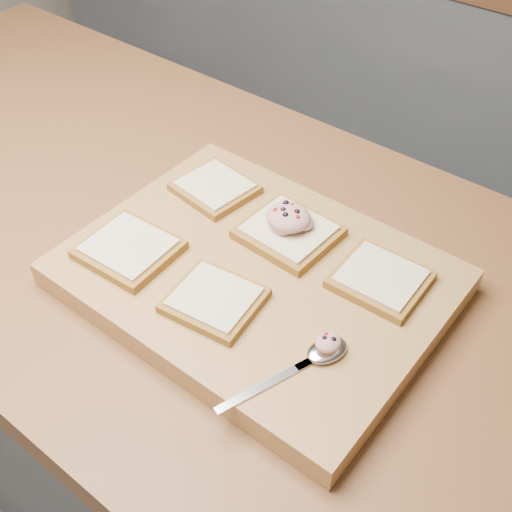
# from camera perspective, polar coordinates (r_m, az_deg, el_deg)

# --- Properties ---
(ground) EXTENTS (4.00, 4.00, 0.00)m
(ground) POSITION_cam_1_polar(r_m,az_deg,el_deg) (1.76, -2.65, -20.76)
(ground) COLOR #515459
(ground) RESTS_ON ground
(island_counter) EXTENTS (2.00, 0.80, 0.90)m
(island_counter) POSITION_cam_1_polar(r_m,az_deg,el_deg) (1.36, -3.28, -12.52)
(island_counter) COLOR slate
(island_counter) RESTS_ON ground
(back_counter) EXTENTS (3.60, 0.62, 0.94)m
(back_counter) POSITION_cam_1_polar(r_m,az_deg,el_deg) (2.33, 20.81, 12.19)
(back_counter) COLOR slate
(back_counter) RESTS_ON ground
(cutting_board) EXTENTS (0.52, 0.39, 0.04)m
(cutting_board) POSITION_cam_1_polar(r_m,az_deg,el_deg) (0.93, 0.00, -1.93)
(cutting_board) COLOR tan
(cutting_board) RESTS_ON island_counter
(bread_far_left) EXTENTS (0.13, 0.12, 0.02)m
(bread_far_left) POSITION_cam_1_polar(r_m,az_deg,el_deg) (1.05, -3.67, 6.09)
(bread_far_left) COLOR olive
(bread_far_left) RESTS_ON cutting_board
(bread_far_center) EXTENTS (0.14, 0.13, 0.02)m
(bread_far_center) POSITION_cam_1_polar(r_m,az_deg,el_deg) (0.96, 2.91, 2.14)
(bread_far_center) COLOR olive
(bread_far_center) RESTS_ON cutting_board
(bread_far_right) EXTENTS (0.12, 0.11, 0.02)m
(bread_far_right) POSITION_cam_1_polar(r_m,az_deg,el_deg) (0.91, 11.00, -2.01)
(bread_far_right) COLOR olive
(bread_far_right) RESTS_ON cutting_board
(bread_near_left) EXTENTS (0.13, 0.12, 0.02)m
(bread_near_left) POSITION_cam_1_polar(r_m,az_deg,el_deg) (0.95, -11.24, 0.64)
(bread_near_left) COLOR olive
(bread_near_left) RESTS_ON cutting_board
(bread_near_center) EXTENTS (0.13, 0.12, 0.02)m
(bread_near_center) POSITION_cam_1_polar(r_m,az_deg,el_deg) (0.86, -3.71, -3.90)
(bread_near_center) COLOR olive
(bread_near_center) RESTS_ON cutting_board
(tuna_salad_dollop) EXTENTS (0.07, 0.06, 0.03)m
(tuna_salad_dollop) POSITION_cam_1_polar(r_m,az_deg,el_deg) (0.95, 2.91, 3.49)
(tuna_salad_dollop) COLOR tan
(tuna_salad_dollop) RESTS_ON bread_far_center
(spoon) EXTENTS (0.09, 0.19, 0.01)m
(spoon) POSITION_cam_1_polar(r_m,az_deg,el_deg) (0.81, 5.55, -8.76)
(spoon) COLOR silver
(spoon) RESTS_ON cutting_board
(spoon_salad) EXTENTS (0.03, 0.03, 0.02)m
(spoon_salad) POSITION_cam_1_polar(r_m,az_deg,el_deg) (0.80, 6.42, -7.62)
(spoon_salad) COLOR tan
(spoon_salad) RESTS_ON spoon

